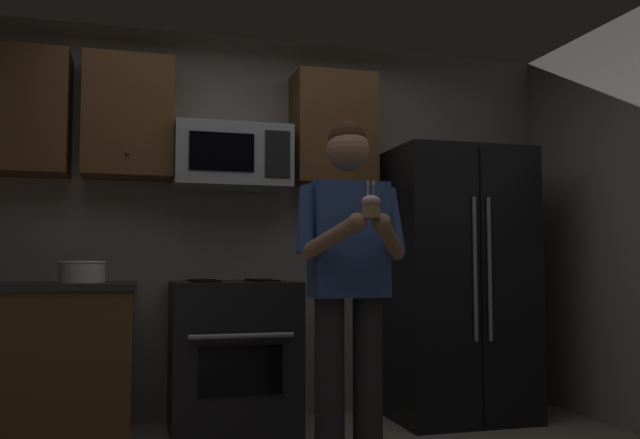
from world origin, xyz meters
The scene contains 9 objects.
wall_back centered at (0.00, 1.75, 1.30)m, with size 4.40×0.10×2.60m, color gray.
oven_range centered at (-0.15, 1.36, 0.46)m, with size 0.76×0.70×0.93m.
microwave centered at (-0.15, 1.48, 1.72)m, with size 0.74×0.41×0.40m.
refrigerator centered at (1.35, 1.32, 0.90)m, with size 0.90×0.75×1.80m.
cabinet_row_upper centered at (-0.72, 1.53, 1.95)m, with size 2.78×0.36×0.76m.
counter_left centered at (-1.45, 1.38, 0.46)m, with size 1.44×0.66×0.92m.
bowl_large_white centered at (-1.04, 1.36, 0.99)m, with size 0.27×0.27×0.13m.
person centered at (0.30, 0.40, 1.00)m, with size 0.60×0.48×1.76m.
cupcake centered at (0.30, 0.07, 1.29)m, with size 0.09×0.09×0.17m.
Camera 1 is at (-0.73, -2.78, 1.02)m, focal length 37.20 mm.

